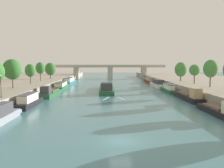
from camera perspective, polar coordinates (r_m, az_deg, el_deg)
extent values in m
plane|color=#42757F|center=(26.47, 2.14, -13.87)|extent=(400.00, 400.00, 0.00)
cube|color=gray|center=(87.96, -25.11, -0.23)|extent=(36.00, 170.00, 2.44)
cube|color=gray|center=(89.16, 24.63, -0.14)|extent=(36.00, 170.00, 2.44)
cube|color=#235633|center=(72.43, -1.38, -1.33)|extent=(4.35, 22.11, 1.06)
cube|color=#235633|center=(83.74, -1.43, -0.39)|extent=(3.92, 1.27, 0.89)
cube|color=#235633|center=(72.37, -1.38, -0.89)|extent=(4.43, 22.11, 0.06)
cube|color=#38383D|center=(64.80, -1.34, -0.61)|extent=(3.13, 4.45, 2.14)
cube|color=black|center=(66.97, -1.36, -0.15)|extent=(2.47, 0.06, 0.60)
cube|color=brown|center=(74.55, -1.39, -0.56)|extent=(3.33, 11.51, 0.36)
cylinder|color=#232328|center=(65.73, -0.81, -0.98)|extent=(0.07, 0.07, 1.10)
cube|color=silver|center=(57.40, 2.19, -3.53)|extent=(2.06, 5.85, 0.03)
cube|color=silver|center=(57.27, -1.41, -3.55)|extent=(1.94, 5.88, 0.03)
cube|color=gray|center=(37.71, -25.84, -7.78)|extent=(2.22, 9.92, 1.06)
cube|color=gray|center=(42.47, -22.90, -6.13)|extent=(2.05, 1.24, 0.90)
cube|color=gray|center=(37.60, -25.87, -6.95)|extent=(2.27, 9.92, 0.06)
cube|color=black|center=(49.73, -19.72, -4.59)|extent=(2.41, 10.89, 1.02)
cube|color=black|center=(55.17, -17.82, -3.50)|extent=(2.27, 1.22, 0.87)
cube|color=black|center=(49.65, -19.74, -3.98)|extent=(2.46, 10.89, 0.06)
cube|color=beige|center=(49.02, -19.97, -3.18)|extent=(1.98, 6.97, 1.49)
cube|color=#4C4C51|center=(48.92, -20.00, -2.26)|extent=(2.12, 7.18, 0.08)
cylinder|color=#232328|center=(46.39, -20.62, -3.90)|extent=(0.07, 0.07, 1.10)
cube|color=#235633|center=(64.14, -14.85, -2.35)|extent=(3.20, 13.41, 1.02)
cube|color=#235633|center=(70.88, -13.38, -1.54)|extent=(2.77, 1.28, 0.87)
cube|color=#235633|center=(64.08, -14.86, -1.87)|extent=(3.26, 13.41, 0.06)
cube|color=#38383D|center=(59.63, -16.02, -1.45)|extent=(2.23, 2.72, 1.92)
cube|color=black|center=(60.88, -15.67, -1.03)|extent=(1.73, 0.07, 0.54)
cube|color=brown|center=(65.33, -14.56, -1.55)|extent=(2.42, 6.99, 0.36)
cylinder|color=#232328|center=(60.06, -15.47, -1.78)|extent=(0.07, 0.07, 1.10)
cube|color=#235633|center=(80.30, -12.36, -0.80)|extent=(3.43, 15.22, 1.12)
cube|color=#235633|center=(88.07, -11.46, -0.20)|extent=(2.97, 1.30, 0.92)
cube|color=#235633|center=(80.24, -12.36, -0.38)|extent=(3.49, 15.23, 0.06)
cube|color=beige|center=(79.45, -12.47, 0.01)|extent=(2.75, 9.76, 1.18)
cube|color=#4C4C51|center=(79.39, -12.48, 0.47)|extent=(2.95, 10.05, 0.08)
cylinder|color=#232328|center=(75.65, -12.62, -0.27)|extent=(0.07, 0.07, 1.10)
cube|color=#23666B|center=(98.98, -10.39, 0.32)|extent=(3.68, 15.24, 1.14)
cube|color=#23666B|center=(106.72, -9.55, 0.74)|extent=(2.99, 1.35, 0.93)
cube|color=#23666B|center=(98.94, -10.40, 0.67)|extent=(3.75, 15.24, 0.06)
cube|color=white|center=(98.14, -10.49, 1.08)|extent=(2.92, 9.77, 1.48)
cube|color=#4C4C51|center=(98.09, -10.50, 1.54)|extent=(3.11, 10.07, 0.08)
cylinder|color=#232328|center=(94.37, -10.68, 0.81)|extent=(0.07, 0.07, 1.10)
cube|color=black|center=(42.86, 24.68, -6.34)|extent=(2.61, 11.59, 0.92)
cube|color=black|center=(48.31, 21.44, -4.87)|extent=(2.36, 1.23, 0.82)
cube|color=black|center=(42.77, 24.70, -5.69)|extent=(2.66, 11.59, 0.06)
cube|color=brown|center=(43.76, 24.04, -5.16)|extent=(2.00, 6.03, 0.36)
cube|color=black|center=(57.86, 18.18, -3.19)|extent=(2.61, 13.94, 1.08)
cube|color=black|center=(64.70, 15.99, -2.19)|extent=(2.37, 1.25, 0.90)
cube|color=black|center=(57.78, 18.19, -2.64)|extent=(2.66, 13.94, 0.06)
cube|color=tan|center=(53.25, 19.95, -2.10)|extent=(1.89, 2.80, 2.20)
cube|color=black|center=(54.51, 19.42, -1.57)|extent=(1.49, 0.04, 0.62)
cube|color=brown|center=(59.05, 17.74, -2.26)|extent=(2.00, 7.25, 0.36)
cylinder|color=#232328|center=(53.97, 20.08, -2.60)|extent=(0.07, 0.07, 1.10)
cube|color=#235633|center=(72.31, 13.70, -1.53)|extent=(2.38, 11.79, 0.95)
cube|color=#235633|center=(78.33, 12.64, -0.94)|extent=(2.05, 1.25, 0.84)
cube|color=#235633|center=(72.26, 13.71, -1.13)|extent=(2.42, 11.79, 0.06)
cube|color=white|center=(71.62, 13.83, -0.61)|extent=(1.91, 7.55, 1.38)
cube|color=#4C4C51|center=(71.55, 13.85, -0.03)|extent=(2.04, 7.78, 0.08)
cylinder|color=#232328|center=(68.88, 14.67, -0.96)|extent=(0.07, 0.07, 1.10)
cube|color=silver|center=(86.78, 11.17, -0.30)|extent=(3.00, 13.97, 1.26)
cube|color=silver|center=(93.88, 10.16, 0.19)|extent=(2.66, 1.30, 1.00)
cube|color=silver|center=(86.73, 11.18, 0.14)|extent=(3.06, 13.97, 0.06)
cube|color=#38383D|center=(85.99, 11.29, 0.60)|extent=(2.42, 8.95, 1.46)
cube|color=#4C4C51|center=(85.93, 11.30, 1.12)|extent=(2.59, 9.22, 0.08)
cylinder|color=#232328|center=(82.73, 12.12, 0.29)|extent=(0.07, 0.07, 1.10)
cube|color=maroon|center=(105.29, 9.34, 0.58)|extent=(2.97, 14.81, 1.01)
cube|color=maroon|center=(112.87, 8.59, 0.94)|extent=(2.68, 1.25, 0.87)
cube|color=maroon|center=(105.25, 9.34, 0.87)|extent=(3.03, 14.81, 0.06)
cube|color=tan|center=(104.48, 9.42, 1.21)|extent=(2.41, 9.48, 1.28)
cube|color=#4C4C51|center=(104.44, 9.43, 1.58)|extent=(2.58, 9.77, 0.08)
cylinder|color=#232328|center=(100.96, 10.06, 1.02)|extent=(0.07, 0.07, 1.10)
cylinder|color=brown|center=(63.43, -23.29, 0.59)|extent=(0.28, 0.28, 3.31)
ellipsoid|color=#336B2D|center=(63.29, -23.38, 3.35)|extent=(4.69, 4.69, 5.13)
cylinder|color=brown|center=(75.64, -19.45, 1.22)|extent=(0.25, 0.25, 2.94)
ellipsoid|color=#336B2D|center=(75.53, -19.51, 3.16)|extent=(3.22, 3.22, 3.98)
cylinder|color=brown|center=(85.69, -17.22, 1.87)|extent=(0.27, 0.27, 3.45)
ellipsoid|color=#336B2D|center=(85.59, -17.27, 3.78)|extent=(3.23, 3.23, 4.10)
cylinder|color=brown|center=(98.48, -14.93, 2.05)|extent=(0.38, 0.38, 2.55)
ellipsoid|color=#336B2D|center=(98.38, -14.96, 3.61)|extent=(4.46, 4.46, 5.11)
cylinder|color=brown|center=(65.97, 23.06, 0.85)|extent=(0.30, 0.30, 3.54)
ellipsoid|color=#427F3D|center=(65.83, 23.15, 3.51)|extent=(3.74, 3.74, 4.68)
cylinder|color=brown|center=(75.52, 19.63, 1.32)|extent=(0.32, 0.32, 3.23)
ellipsoid|color=#427F3D|center=(75.41, 19.69, 3.26)|extent=(3.24, 3.24, 3.42)
cylinder|color=brown|center=(85.59, 16.57, 1.62)|extent=(0.35, 0.35, 2.66)
ellipsoid|color=#427F3D|center=(85.48, 16.62, 3.46)|extent=(4.26, 4.26, 5.14)
cylinder|color=black|center=(46.33, -25.73, -0.67)|extent=(0.11, 0.11, 3.85)
sphere|color=#EAE5C6|center=(46.18, -25.83, 1.88)|extent=(0.28, 0.28, 0.28)
cylinder|color=black|center=(46.53, -25.65, -2.91)|extent=(0.22, 0.22, 0.20)
cube|color=#ADA899|center=(132.08, -0.47, 4.24)|extent=(62.49, 4.40, 0.60)
cube|color=#ADA899|center=(130.08, -0.46, 4.56)|extent=(62.49, 0.30, 0.90)
cube|color=#ADA899|center=(134.08, -0.48, 4.57)|extent=(62.49, 0.30, 0.90)
cube|color=#ADA899|center=(133.37, -8.77, 2.68)|extent=(2.80, 3.60, 6.42)
cube|color=#ADA899|center=(132.18, -0.47, 2.72)|extent=(2.80, 3.60, 6.42)
cube|color=#ADA899|center=(133.78, 7.81, 2.70)|extent=(2.80, 3.60, 6.42)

